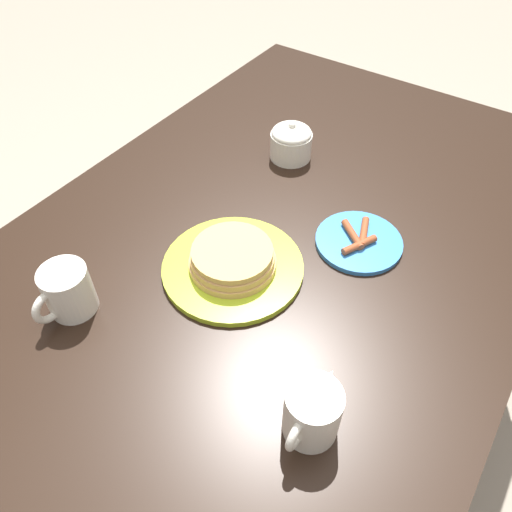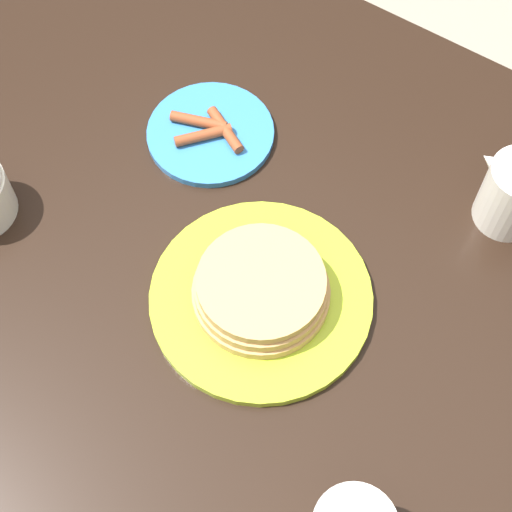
{
  "view_description": "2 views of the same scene",
  "coord_description": "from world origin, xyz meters",
  "px_view_note": "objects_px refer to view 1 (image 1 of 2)",
  "views": [
    {
      "loc": [
        0.53,
        0.36,
        1.45
      ],
      "look_at": [
        0.02,
        0.01,
        0.79
      ],
      "focal_mm": 35.0,
      "sensor_mm": 36.0,
      "label": 1
    },
    {
      "loc": [
        0.27,
        -0.36,
        1.59
      ],
      "look_at": [
        0.02,
        0.01,
        0.79
      ],
      "focal_mm": 55.0,
      "sensor_mm": 36.0,
      "label": 2
    }
  ],
  "objects_px": {
    "pancake_plate": "(233,262)",
    "creamer_pitcher": "(312,411)",
    "side_plate_bacon": "(359,241)",
    "coffee_mug": "(67,291)",
    "sugar_bowl": "(291,141)"
  },
  "relations": [
    {
      "from": "pancake_plate",
      "to": "creamer_pitcher",
      "type": "relative_size",
      "value": 2.13
    },
    {
      "from": "pancake_plate",
      "to": "side_plate_bacon",
      "type": "distance_m",
      "value": 0.25
    },
    {
      "from": "pancake_plate",
      "to": "side_plate_bacon",
      "type": "xyz_separation_m",
      "value": [
        -0.19,
        0.16,
        -0.01
      ]
    },
    {
      "from": "side_plate_bacon",
      "to": "coffee_mug",
      "type": "relative_size",
      "value": 1.5
    },
    {
      "from": "side_plate_bacon",
      "to": "coffee_mug",
      "type": "xyz_separation_m",
      "value": [
        0.42,
        -0.34,
        0.04
      ]
    },
    {
      "from": "sugar_bowl",
      "to": "creamer_pitcher",
      "type": "bearing_deg",
      "value": 34.06
    },
    {
      "from": "creamer_pitcher",
      "to": "pancake_plate",
      "type": "bearing_deg",
      "value": -124.11
    },
    {
      "from": "creamer_pitcher",
      "to": "sugar_bowl",
      "type": "bearing_deg",
      "value": -145.94
    },
    {
      "from": "pancake_plate",
      "to": "sugar_bowl",
      "type": "xyz_separation_m",
      "value": [
        -0.36,
        -0.1,
        0.02
      ]
    },
    {
      "from": "coffee_mug",
      "to": "creamer_pitcher",
      "type": "relative_size",
      "value": 0.92
    },
    {
      "from": "side_plate_bacon",
      "to": "creamer_pitcher",
      "type": "relative_size",
      "value": 1.37
    },
    {
      "from": "side_plate_bacon",
      "to": "creamer_pitcher",
      "type": "xyz_separation_m",
      "value": [
        0.37,
        0.11,
        0.04
      ]
    },
    {
      "from": "side_plate_bacon",
      "to": "creamer_pitcher",
      "type": "distance_m",
      "value": 0.39
    },
    {
      "from": "sugar_bowl",
      "to": "side_plate_bacon",
      "type": "bearing_deg",
      "value": 56.98
    },
    {
      "from": "pancake_plate",
      "to": "creamer_pitcher",
      "type": "bearing_deg",
      "value": 55.89
    }
  ]
}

